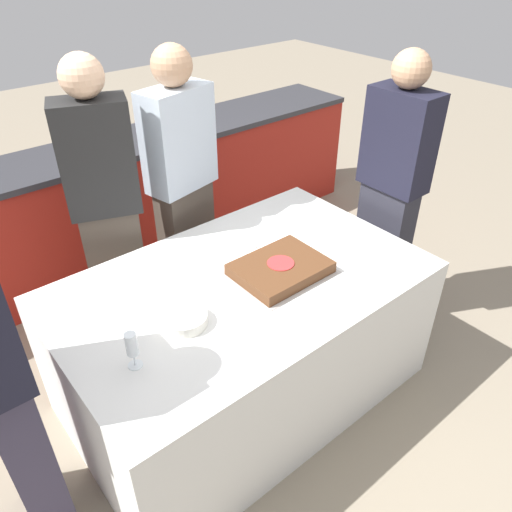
{
  "coord_description": "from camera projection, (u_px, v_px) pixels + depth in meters",
  "views": [
    {
      "loc": [
        -1.18,
        -1.53,
        2.21
      ],
      "look_at": [
        0.09,
        0.0,
        0.87
      ],
      "focal_mm": 35.0,
      "sensor_mm": 36.0,
      "label": 1
    }
  ],
  "objects": [
    {
      "name": "cake",
      "position": [
        280.0,
        269.0,
        2.43
      ],
      "size": [
        0.47,
        0.37,
        0.07
      ],
      "color": "#B7B2AD",
      "rests_on": "dining_table"
    },
    {
      "name": "ground_plane",
      "position": [
        244.0,
        387.0,
        2.84
      ],
      "size": [
        14.0,
        14.0,
        0.0
      ],
      "primitive_type": "plane",
      "color": "gray"
    },
    {
      "name": "person_standing_back",
      "position": [
        108.0,
        213.0,
        2.67
      ],
      "size": [
        0.41,
        0.32,
        1.73
      ],
      "rotation": [
        0.0,
        0.0,
        2.77
      ],
      "color": "#4C4238",
      "rests_on": "ground_plane"
    },
    {
      "name": "plate_stack",
      "position": [
        184.0,
        319.0,
        2.13
      ],
      "size": [
        0.2,
        0.2,
        0.05
      ],
      "color": "white",
      "rests_on": "dining_table"
    },
    {
      "name": "back_counter",
      "position": [
        103.0,
        209.0,
        3.62
      ],
      "size": [
        4.4,
        0.58,
        0.92
      ],
      "color": "#A82319",
      "rests_on": "ground_plane"
    },
    {
      "name": "person_cutting_cake",
      "position": [
        183.0,
        190.0,
        2.93
      ],
      "size": [
        0.44,
        0.28,
        1.7
      ],
      "rotation": [
        0.0,
        0.0,
        -2.92
      ],
      "color": "#4C4238",
      "rests_on": "ground_plane"
    },
    {
      "name": "side_plate_near_cake",
      "position": [
        240.0,
        243.0,
        2.68
      ],
      "size": [
        0.2,
        0.2,
        0.0
      ],
      "color": "white",
      "rests_on": "dining_table"
    },
    {
      "name": "person_seated_right",
      "position": [
        390.0,
        193.0,
        2.94
      ],
      "size": [
        0.2,
        0.38,
        1.68
      ],
      "rotation": [
        0.0,
        0.0,
        -1.57
      ],
      "color": "#282833",
      "rests_on": "ground_plane"
    },
    {
      "name": "dining_table",
      "position": [
        243.0,
        338.0,
        2.62
      ],
      "size": [
        1.79,
        1.12,
        0.77
      ],
      "color": "silver",
      "rests_on": "ground_plane"
    },
    {
      "name": "wine_glass",
      "position": [
        132.0,
        346.0,
        1.89
      ],
      "size": [
        0.06,
        0.06,
        0.16
      ],
      "color": "white",
      "rests_on": "dining_table"
    }
  ]
}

